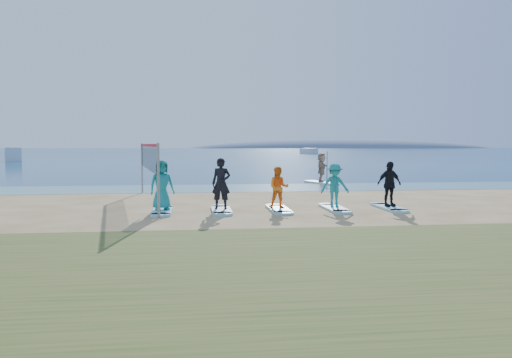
{
  "coord_description": "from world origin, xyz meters",
  "views": [
    {
      "loc": [
        -3.31,
        -17.3,
        2.46
      ],
      "look_at": [
        -0.93,
        2.0,
        1.1
      ],
      "focal_mm": 35.0,
      "sensor_mm": 36.0,
      "label": 1
    }
  ],
  "objects": [
    {
      "name": "student_3",
      "position": [
        1.92,
        0.86,
        0.91
      ],
      "size": [
        1.09,
        0.66,
        1.65
      ],
      "primitive_type": "imported",
      "rotation": [
        0.0,
        0.0,
        -0.04
      ],
      "color": "teal",
      "rests_on": "surfboard_3"
    },
    {
      "name": "paddleboard",
      "position": [
        4.54,
        12.94,
        0.06
      ],
      "size": [
        1.6,
        3.07,
        0.12
      ],
      "primitive_type": "cube",
      "rotation": [
        0.0,
        0.0,
        0.32
      ],
      "color": "silver",
      "rests_on": "ground"
    },
    {
      "name": "student_1",
      "position": [
        -2.35,
        0.86,
        1.02
      ],
      "size": [
        0.76,
        0.58,
        1.87
      ],
      "primitive_type": "imported",
      "rotation": [
        0.0,
        0.0,
        -0.21
      ],
      "color": "black",
      "rests_on": "surfboard_1"
    },
    {
      "name": "surfboard_2",
      "position": [
        -0.22,
        0.86,
        0.04
      ],
      "size": [
        0.7,
        2.2,
        0.09
      ],
      "primitive_type": "cube",
      "color": "#8ED0DC",
      "rests_on": "ground"
    },
    {
      "name": "surfboard_0",
      "position": [
        -4.49,
        0.86,
        0.04
      ],
      "size": [
        0.7,
        2.2,
        0.09
      ],
      "primitive_type": "cube",
      "color": "#8ED0DC",
      "rests_on": "ground"
    },
    {
      "name": "volleyball_net",
      "position": [
        -5.23,
        3.92,
        1.9
      ],
      "size": [
        1.53,
        8.97,
        2.5
      ],
      "rotation": [
        0.0,
        0.0,
        0.16
      ],
      "color": "gray",
      "rests_on": "ground"
    },
    {
      "name": "student_0",
      "position": [
        -4.49,
        0.86,
        0.99
      ],
      "size": [
        1.03,
        0.85,
        1.8
      ],
      "primitive_type": "imported",
      "rotation": [
        0.0,
        0.0,
        0.36
      ],
      "color": "teal",
      "rests_on": "surfboard_0"
    },
    {
      "name": "student_4",
      "position": [
        4.05,
        0.86,
        0.95
      ],
      "size": [
        1.07,
        0.61,
        1.72
      ],
      "primitive_type": "imported",
      "rotation": [
        0.0,
        0.0,
        0.19
      ],
      "color": "black",
      "rests_on": "surfboard_4"
    },
    {
      "name": "surfboard_4",
      "position": [
        4.05,
        0.86,
        0.04
      ],
      "size": [
        0.7,
        2.2,
        0.09
      ],
      "primitive_type": "cube",
      "color": "#8ED0DC",
      "rests_on": "ground"
    },
    {
      "name": "ground",
      "position": [
        0.0,
        0.0,
        0.0
      ],
      "size": [
        600.0,
        600.0,
        0.0
      ],
      "primitive_type": "plane",
      "color": "tan",
      "rests_on": "ground"
    },
    {
      "name": "ocean",
      "position": [
        0.0,
        160.0,
        0.01
      ],
      "size": [
        600.0,
        600.0,
        0.0
      ],
      "primitive_type": "plane",
      "color": "navy",
      "rests_on": "ground"
    },
    {
      "name": "boat_offshore_a",
      "position": [
        -30.38,
        61.61,
        0.0
      ],
      "size": [
        4.92,
        9.14,
        2.01
      ],
      "primitive_type": "cube",
      "rotation": [
        0.0,
        0.0,
        0.33
      ],
      "color": "silver",
      "rests_on": "ground"
    },
    {
      "name": "grass_strip",
      "position": [
        0.0,
        -12.0,
        0.0
      ],
      "size": [
        600.0,
        600.0,
        0.0
      ],
      "primitive_type": "plane",
      "color": "#2D4C16",
      "rests_on": "ground"
    },
    {
      "name": "shallow_water",
      "position": [
        0.0,
        10.5,
        0.01
      ],
      "size": [
        600.0,
        600.0,
        0.0
      ],
      "primitive_type": "plane",
      "color": "teal",
      "rests_on": "ground"
    },
    {
      "name": "surfboard_1",
      "position": [
        -2.35,
        0.86,
        0.04
      ],
      "size": [
        0.7,
        2.2,
        0.09
      ],
      "primitive_type": "cube",
      "color": "#8ED0DC",
      "rests_on": "ground"
    },
    {
      "name": "island_ridge",
      "position": [
        95.0,
        300.0,
        0.0
      ],
      "size": [
        220.0,
        56.0,
        18.0
      ],
      "primitive_type": "ellipsoid",
      "color": "slate",
      "rests_on": "ground"
    },
    {
      "name": "surfboard_3",
      "position": [
        1.92,
        0.86,
        0.04
      ],
      "size": [
        0.7,
        2.2,
        0.09
      ],
      "primitive_type": "cube",
      "color": "#8ED0DC",
      "rests_on": "ground"
    },
    {
      "name": "paddleboarder",
      "position": [
        4.54,
        12.94,
        1.01
      ],
      "size": [
        1.08,
        1.74,
        1.79
      ],
      "primitive_type": "imported",
      "rotation": [
        0.0,
        0.0,
        1.21
      ],
      "color": "tan",
      "rests_on": "paddleboard"
    },
    {
      "name": "boat_offshore_b",
      "position": [
        24.65,
        103.12,
        0.0
      ],
      "size": [
        3.3,
        7.02,
        1.46
      ],
      "primitive_type": "cube",
      "rotation": [
        0.0,
        0.0,
        0.2
      ],
      "color": "silver",
      "rests_on": "ground"
    },
    {
      "name": "student_2",
      "position": [
        -0.22,
        0.86,
        0.86
      ],
      "size": [
        0.85,
        0.72,
        1.53
      ],
      "primitive_type": "imported",
      "rotation": [
        0.0,
        0.0,
        -0.21
      ],
      "color": "orange",
      "rests_on": "surfboard_2"
    }
  ]
}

